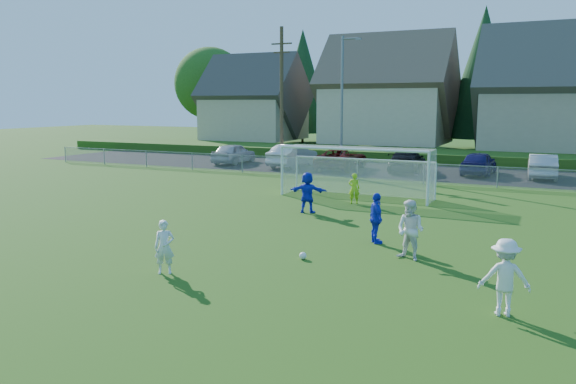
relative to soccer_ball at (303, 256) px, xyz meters
The scene contains 22 objects.
ground 5.05m from the soccer_ball, 114.57° to the right, with size 160.00×160.00×0.00m, color #193D0C.
asphalt_lot 23.00m from the soccer_ball, 95.24° to the left, with size 60.00×60.00×0.00m, color black.
grass_embankment 30.48m from the soccer_ball, 93.95° to the left, with size 70.00×6.00×0.80m, color #1E420F.
soccer_ball is the anchor object (origin of this frame).
player_white_a 4.10m from the soccer_ball, 134.66° to the right, with size 0.54×0.35×1.48m, color silver.
player_white_b 3.27m from the soccer_ball, 24.72° to the left, with size 0.87×0.68×1.80m, color silver.
player_white_c 6.21m from the soccer_ball, 20.62° to the right, with size 1.11×0.64×1.72m, color silver.
player_blue_a 3.24m from the soccer_ball, 63.66° to the left, with size 0.99×0.41×1.69m, color #1527C7.
player_blue_b 7.27m from the soccer_ball, 112.31° to the left, with size 1.61×0.51×1.74m, color #1527C7.
goalkeeper 9.69m from the soccer_ball, 99.70° to the left, with size 0.52×0.34×1.43m, color #A4DD1A.
car_a 26.96m from the soccer_ball, 125.13° to the left, with size 1.84×4.58×1.56m, color #AFB2B7.
car_b 24.36m from the soccer_ball, 115.57° to the left, with size 1.73×4.96×1.63m, color silver.
car_c 22.88m from the soccer_ball, 107.11° to the left, with size 2.48×5.38×1.50m, color #530D09.
car_d 22.66m from the soccer_ball, 95.85° to the left, with size 2.09×5.13×1.49m, color black.
car_e 23.10m from the soccer_ball, 84.40° to the left, with size 1.80×4.47×1.52m, color #17154C.
car_f 23.74m from the soccer_ball, 75.34° to the left, with size 1.58×4.53×1.49m, color #B2B2B2.
soccer_goal 11.74m from the soccer_ball, 100.39° to the left, with size 7.42×1.90×2.50m.
chainlink_fence 17.54m from the soccer_ball, 96.88° to the left, with size 52.06×0.06×1.20m.
streetlight 22.88m from the soccer_ball, 107.01° to the left, with size 1.38×0.18×9.00m.
utility_pole 25.73m from the soccer_ball, 117.37° to the left, with size 1.60×0.26×10.00m.
houses_row 38.55m from the soccer_ball, 90.19° to the left, with size 53.90×11.45×13.27m.
tree_row 44.67m from the soccer_ball, 91.37° to the left, with size 65.98×12.36×13.80m.
Camera 1 is at (8.63, -10.23, 4.62)m, focal length 35.00 mm.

